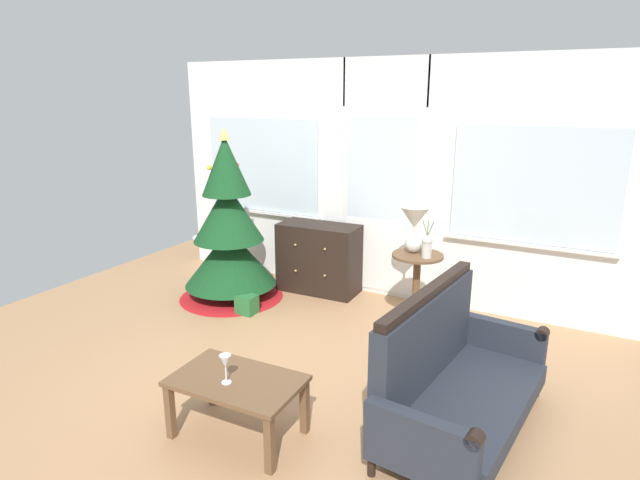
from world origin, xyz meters
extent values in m
plane|color=#AD7F56|center=(0.00, 0.00, 0.00)|extent=(6.76, 6.76, 0.00)
cube|color=white|center=(-1.52, 2.09, 1.27)|extent=(2.15, 0.08, 2.55)
cube|color=white|center=(1.52, 2.09, 1.27)|extent=(2.15, 0.08, 2.55)
cube|color=white|center=(0.00, 2.09, 2.30)|extent=(0.94, 0.08, 0.50)
cube|color=silver|center=(0.00, 2.05, 1.02)|extent=(0.90, 0.05, 2.05)
cube|color=white|center=(0.00, 2.03, 0.45)|extent=(0.78, 0.02, 0.80)
cube|color=silver|center=(0.00, 2.03, 1.40)|extent=(0.78, 0.01, 1.10)
cube|color=silver|center=(-1.52, 2.03, 1.35)|extent=(1.50, 0.01, 1.10)
cube|color=silver|center=(1.52, 2.03, 1.35)|extent=(1.50, 0.01, 1.10)
cube|color=silver|center=(-1.52, 2.02, 0.78)|extent=(1.59, 0.06, 0.03)
cube|color=silver|center=(1.52, 2.02, 0.78)|extent=(1.59, 0.06, 0.03)
cylinder|color=#4C331E|center=(-1.39, 1.16, 0.11)|extent=(0.10, 0.10, 0.23)
cone|color=red|center=(-1.39, 1.16, 0.05)|extent=(1.14, 1.14, 0.10)
cone|color=#14421E|center=(-1.39, 1.16, 0.47)|extent=(0.99, 0.99, 0.62)
cone|color=#14421E|center=(-1.39, 1.16, 0.96)|extent=(0.76, 0.76, 0.62)
cone|color=#14421E|center=(-1.39, 1.16, 1.46)|extent=(0.52, 0.52, 0.62)
cone|color=#E0BC4C|center=(-1.39, 1.16, 1.78)|extent=(0.12, 0.12, 0.12)
sphere|color=red|center=(-1.39, 1.35, 1.44)|extent=(0.06, 0.06, 0.06)
sphere|color=gold|center=(-1.49, 1.02, 1.45)|extent=(0.05, 0.05, 0.05)
sphere|color=silver|center=(-1.71, 1.01, 0.67)|extent=(0.08, 0.08, 0.08)
sphere|color=#264CB2|center=(-1.54, 1.36, 1.08)|extent=(0.07, 0.07, 0.07)
sphere|color=red|center=(-1.37, 1.52, 0.53)|extent=(0.06, 0.06, 0.06)
sphere|color=gold|center=(-1.54, 1.44, 0.67)|extent=(0.06, 0.06, 0.06)
cube|color=black|center=(-0.62, 1.79, 0.39)|extent=(0.91, 0.45, 0.78)
sphere|color=tan|center=(-0.80, 1.56, 0.58)|extent=(0.03, 0.03, 0.03)
sphere|color=tan|center=(-0.44, 1.57, 0.58)|extent=(0.03, 0.03, 0.03)
sphere|color=tan|center=(-0.80, 1.56, 0.28)|extent=(0.03, 0.03, 0.03)
sphere|color=tan|center=(-0.44, 1.57, 0.28)|extent=(0.03, 0.03, 0.03)
cylinder|color=black|center=(1.84, 0.64, 0.07)|extent=(0.05, 0.05, 0.14)
cylinder|color=black|center=(1.08, -0.73, 0.07)|extent=(0.05, 0.05, 0.14)
cylinder|color=black|center=(1.25, 0.70, 0.07)|extent=(0.05, 0.05, 0.14)
cube|color=#282D38|center=(1.46, -0.05, 0.21)|extent=(0.87, 1.46, 0.14)
cube|color=#282D38|center=(1.16, -0.02, 0.59)|extent=(0.28, 1.39, 0.62)
cube|color=black|center=(1.16, -0.02, 0.93)|extent=(0.23, 1.36, 0.06)
cube|color=#282D38|center=(1.38, -0.78, 0.33)|extent=(0.67, 0.16, 0.38)
cylinder|color=black|center=(1.67, -0.82, 0.50)|extent=(0.10, 0.10, 0.09)
cube|color=#282D38|center=(1.55, 0.68, 0.33)|extent=(0.67, 0.16, 0.38)
cylinder|color=black|center=(1.84, 0.65, 0.50)|extent=(0.10, 0.10, 0.09)
cylinder|color=brown|center=(0.65, 1.38, 0.72)|extent=(0.48, 0.48, 0.02)
cylinder|color=brown|center=(0.65, 1.38, 0.36)|extent=(0.07, 0.07, 0.71)
cube|color=brown|center=(0.81, 1.38, 0.02)|extent=(0.20, 0.05, 0.04)
cube|color=brown|center=(0.57, 1.51, 0.02)|extent=(0.14, 0.20, 0.04)
cube|color=brown|center=(0.57, 1.24, 0.02)|extent=(0.14, 0.20, 0.04)
sphere|color=silver|center=(0.59, 1.42, 0.82)|extent=(0.16, 0.16, 0.16)
cylinder|color=silver|center=(0.59, 1.42, 0.95)|extent=(0.02, 0.02, 0.06)
cone|color=silver|center=(0.59, 1.42, 1.08)|extent=(0.28, 0.28, 0.20)
cylinder|color=beige|center=(0.75, 1.32, 0.82)|extent=(0.09, 0.09, 0.16)
sphere|color=beige|center=(0.75, 1.32, 0.90)|extent=(0.10, 0.10, 0.10)
cylinder|color=#4C7042|center=(0.73, 1.32, 1.00)|extent=(0.07, 0.01, 0.17)
cylinder|color=#4C7042|center=(0.75, 1.32, 1.00)|extent=(0.01, 0.01, 0.18)
cylinder|color=#4C7042|center=(0.77, 1.32, 1.00)|extent=(0.07, 0.01, 0.17)
cube|color=brown|center=(0.15, -0.79, 0.40)|extent=(0.85, 0.54, 0.03)
cube|color=brown|center=(-0.22, -1.02, 0.19)|extent=(0.05, 0.05, 0.39)
cube|color=brown|center=(0.54, -1.00, 0.19)|extent=(0.05, 0.05, 0.39)
cube|color=brown|center=(-0.23, -0.58, 0.19)|extent=(0.05, 0.05, 0.39)
cube|color=brown|center=(0.53, -0.56, 0.19)|extent=(0.05, 0.05, 0.39)
cylinder|color=silver|center=(0.13, -0.86, 0.42)|extent=(0.06, 0.06, 0.01)
cylinder|color=silver|center=(0.13, -0.86, 0.47)|extent=(0.01, 0.01, 0.10)
cone|color=silver|center=(0.13, -0.86, 0.57)|extent=(0.08, 0.08, 0.09)
cube|color=#266633|center=(-0.97, 0.87, 0.10)|extent=(0.19, 0.17, 0.19)
camera|label=1|loc=(2.06, -3.22, 2.20)|focal=29.67mm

